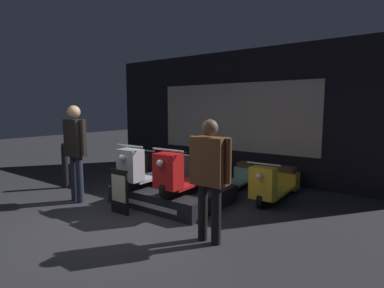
{
  "coord_description": "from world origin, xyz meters",
  "views": [
    {
      "loc": [
        3.59,
        -2.73,
        1.79
      ],
      "look_at": [
        0.02,
        2.26,
        1.05
      ],
      "focal_mm": 28.0,
      "sensor_mm": 36.0,
      "label": 1
    }
  ],
  "objects_px": {
    "scooter_display_left": "(155,167)",
    "person_right_browsing": "(210,170)",
    "person_left_browsing": "(75,146)",
    "price_sign_board": "(119,191)",
    "scooter_backrow_1": "(195,171)",
    "scooter_display_right": "(191,172)",
    "street_bollard": "(65,165)",
    "scooter_backrow_0": "(163,166)",
    "scooter_backrow_3": "(276,183)",
    "scooter_backrow_2": "(232,177)"
  },
  "relations": [
    {
      "from": "scooter_display_left",
      "to": "person_right_browsing",
      "type": "xyz_separation_m",
      "value": [
        1.92,
        -1.04,
        0.35
      ]
    },
    {
      "from": "person_left_browsing",
      "to": "price_sign_board",
      "type": "bearing_deg",
      "value": 1.46
    },
    {
      "from": "person_right_browsing",
      "to": "price_sign_board",
      "type": "relative_size",
      "value": 2.15
    },
    {
      "from": "price_sign_board",
      "to": "scooter_display_left",
      "type": "bearing_deg",
      "value": 96.11
    },
    {
      "from": "scooter_backrow_1",
      "to": "price_sign_board",
      "type": "distance_m",
      "value": 2.33
    },
    {
      "from": "person_left_browsing",
      "to": "person_right_browsing",
      "type": "xyz_separation_m",
      "value": [
        2.98,
        0.0,
        -0.1
      ]
    },
    {
      "from": "scooter_backrow_1",
      "to": "person_right_browsing",
      "type": "xyz_separation_m",
      "value": [
        1.89,
        -2.36,
        0.66
      ]
    },
    {
      "from": "scooter_display_right",
      "to": "street_bollard",
      "type": "xyz_separation_m",
      "value": [
        -3.06,
        -0.6,
        -0.13
      ]
    },
    {
      "from": "scooter_display_right",
      "to": "person_right_browsing",
      "type": "distance_m",
      "value": 1.51
    },
    {
      "from": "person_left_browsing",
      "to": "price_sign_board",
      "type": "relative_size",
      "value": 2.4
    },
    {
      "from": "scooter_backrow_0",
      "to": "price_sign_board",
      "type": "relative_size",
      "value": 2.33
    },
    {
      "from": "scooter_display_right",
      "to": "scooter_backrow_3",
      "type": "bearing_deg",
      "value": 50.5
    },
    {
      "from": "scooter_backrow_3",
      "to": "person_left_browsing",
      "type": "height_order",
      "value": "person_left_browsing"
    },
    {
      "from": "scooter_backrow_3",
      "to": "price_sign_board",
      "type": "relative_size",
      "value": 2.33
    },
    {
      "from": "scooter_display_right",
      "to": "scooter_backrow_0",
      "type": "distance_m",
      "value": 2.27
    },
    {
      "from": "scooter_backrow_0",
      "to": "street_bollard",
      "type": "relative_size",
      "value": 1.75
    },
    {
      "from": "scooter_display_left",
      "to": "person_right_browsing",
      "type": "bearing_deg",
      "value": -28.34
    },
    {
      "from": "person_right_browsing",
      "to": "scooter_backrow_1",
      "type": "bearing_deg",
      "value": 128.74
    },
    {
      "from": "scooter_backrow_0",
      "to": "scooter_backrow_2",
      "type": "relative_size",
      "value": 1.0
    },
    {
      "from": "scooter_backrow_2",
      "to": "price_sign_board",
      "type": "bearing_deg",
      "value": -110.98
    },
    {
      "from": "scooter_backrow_2",
      "to": "price_sign_board",
      "type": "xyz_separation_m",
      "value": [
        -0.89,
        -2.33,
        0.07
      ]
    },
    {
      "from": "scooter_backrow_1",
      "to": "scooter_display_left",
      "type": "bearing_deg",
      "value": -91.37
    },
    {
      "from": "scooter_display_left",
      "to": "scooter_backrow_2",
      "type": "height_order",
      "value": "scooter_display_left"
    },
    {
      "from": "scooter_display_right",
      "to": "scooter_backrow_3",
      "type": "relative_size",
      "value": 1.0
    },
    {
      "from": "scooter_backrow_0",
      "to": "scooter_backrow_3",
      "type": "relative_size",
      "value": 1.0
    },
    {
      "from": "scooter_backrow_1",
      "to": "scooter_backrow_2",
      "type": "xyz_separation_m",
      "value": [
        0.97,
        0.0,
        0.0
      ]
    },
    {
      "from": "scooter_backrow_0",
      "to": "price_sign_board",
      "type": "height_order",
      "value": "scooter_backrow_0"
    },
    {
      "from": "scooter_backrow_1",
      "to": "person_right_browsing",
      "type": "distance_m",
      "value": 3.1
    },
    {
      "from": "scooter_backrow_2",
      "to": "scooter_backrow_1",
      "type": "bearing_deg",
      "value": 180.0
    },
    {
      "from": "scooter_display_left",
      "to": "scooter_backrow_1",
      "type": "relative_size",
      "value": 1.0
    },
    {
      "from": "scooter_backrow_1",
      "to": "scooter_backrow_2",
      "type": "bearing_deg",
      "value": 0.0
    },
    {
      "from": "scooter_display_left",
      "to": "scooter_display_right",
      "type": "relative_size",
      "value": 1.0
    },
    {
      "from": "scooter_backrow_1",
      "to": "scooter_backrow_0",
      "type": "bearing_deg",
      "value": 180.0
    },
    {
      "from": "scooter_backrow_1",
      "to": "scooter_backrow_3",
      "type": "xyz_separation_m",
      "value": [
        1.94,
        0.0,
        0.0
      ]
    },
    {
      "from": "person_left_browsing",
      "to": "street_bollard",
      "type": "bearing_deg",
      "value": 158.4
    },
    {
      "from": "street_bollard",
      "to": "scooter_backrow_3",
      "type": "bearing_deg",
      "value": 24.81
    },
    {
      "from": "person_left_browsing",
      "to": "scooter_backrow_3",
      "type": "bearing_deg",
      "value": 37.91
    },
    {
      "from": "scooter_backrow_1",
      "to": "price_sign_board",
      "type": "bearing_deg",
      "value": -88.12
    },
    {
      "from": "scooter_backrow_3",
      "to": "price_sign_board",
      "type": "height_order",
      "value": "scooter_backrow_3"
    },
    {
      "from": "scooter_backrow_1",
      "to": "scooter_backrow_3",
      "type": "height_order",
      "value": "same"
    },
    {
      "from": "person_left_browsing",
      "to": "person_right_browsing",
      "type": "distance_m",
      "value": 2.98
    },
    {
      "from": "scooter_display_right",
      "to": "price_sign_board",
      "type": "bearing_deg",
      "value": -127.49
    },
    {
      "from": "scooter_display_right",
      "to": "person_left_browsing",
      "type": "xyz_separation_m",
      "value": [
        -1.94,
        -1.04,
        0.45
      ]
    },
    {
      "from": "scooter_backrow_1",
      "to": "street_bollard",
      "type": "distance_m",
      "value": 2.93
    },
    {
      "from": "person_right_browsing",
      "to": "street_bollard",
      "type": "xyz_separation_m",
      "value": [
        -4.1,
        0.44,
        -0.48
      ]
    },
    {
      "from": "scooter_display_right",
      "to": "scooter_backrow_0",
      "type": "height_order",
      "value": "scooter_display_right"
    },
    {
      "from": "scooter_display_left",
      "to": "scooter_backrow_2",
      "type": "xyz_separation_m",
      "value": [
        1.0,
        1.32,
        -0.31
      ]
    },
    {
      "from": "scooter_backrow_1",
      "to": "price_sign_board",
      "type": "relative_size",
      "value": 2.33
    },
    {
      "from": "person_left_browsing",
      "to": "scooter_backrow_1",
      "type": "bearing_deg",
      "value": 65.18
    },
    {
      "from": "scooter_display_right",
      "to": "person_left_browsing",
      "type": "distance_m",
      "value": 2.25
    }
  ]
}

